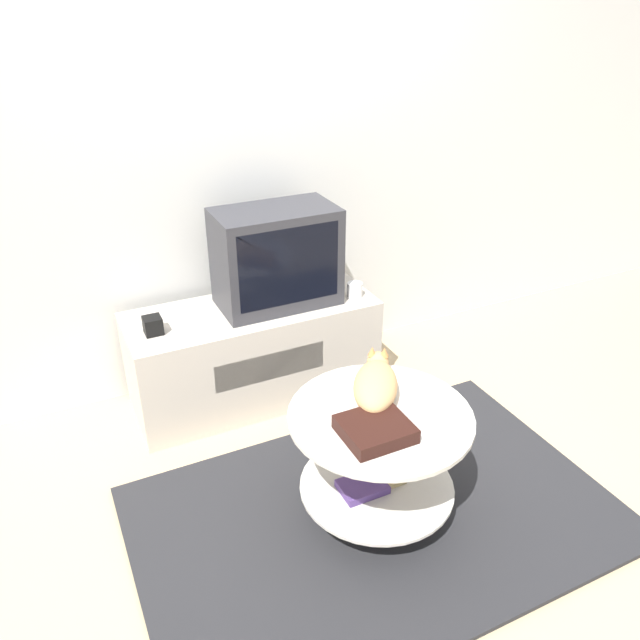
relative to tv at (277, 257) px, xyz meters
The scene contains 10 objects.
ground_plane 1.27m from the tv, 90.42° to the right, with size 12.00×12.00×0.00m, color tan.
wall_back 0.63m from the tv, 91.36° to the left, with size 8.00×0.05×2.60m.
rug 1.27m from the tv, 90.42° to the right, with size 1.90×1.23×0.02m.
tv_stand 0.52m from the tv, behind, with size 1.23×0.47×0.51m.
tv is the anchor object (origin of this frame).
speaker 0.66m from the tv, behind, with size 0.08×0.08×0.08m.
mug 0.44m from the tv, 16.49° to the right, with size 0.08×0.08×0.08m.
coffee_table 1.10m from the tv, 90.74° to the right, with size 0.69×0.69×0.49m.
dvd_box 1.14m from the tv, 94.55° to the right, with size 0.24×0.22×0.05m.
cat 0.93m from the tv, 88.07° to the right, with size 0.34×0.46×0.12m.
Camera 1 is at (-1.01, -1.57, 1.91)m, focal length 35.00 mm.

